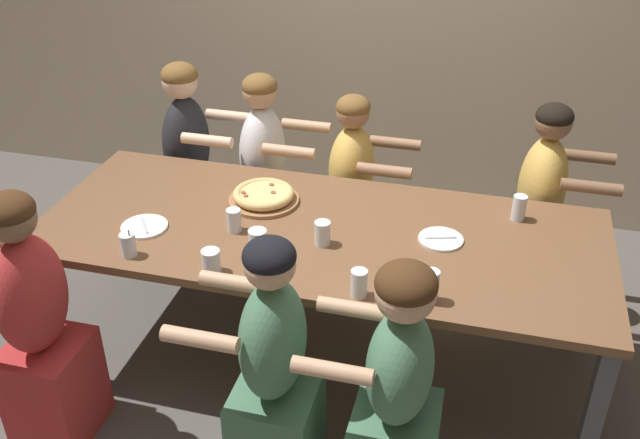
{
  "coord_description": "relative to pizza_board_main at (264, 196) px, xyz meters",
  "views": [
    {
      "loc": [
        0.69,
        -2.63,
        2.45
      ],
      "look_at": [
        0.0,
        0.0,
        0.82
      ],
      "focal_mm": 40.0,
      "sensor_mm": 36.0,
      "label": 1
    }
  ],
  "objects": [
    {
      "name": "ground_plane",
      "position": [
        0.32,
        -0.17,
        -0.8
      ],
      "size": [
        18.0,
        18.0,
        0.0
      ],
      "primitive_type": "plane",
      "color": "#514C47",
      "rests_on": "ground"
    },
    {
      "name": "dining_table",
      "position": [
        0.32,
        -0.17,
        -0.1
      ],
      "size": [
        2.56,
        1.03,
        0.77
      ],
      "color": "brown",
      "rests_on": "ground"
    },
    {
      "name": "pizza_board_main",
      "position": [
        0.0,
        0.0,
        0.0
      ],
      "size": [
        0.34,
        0.34,
        0.06
      ],
      "color": "#996B42",
      "rests_on": "dining_table"
    },
    {
      "name": "empty_plate_a",
      "position": [
        -0.45,
        -0.36,
        -0.03
      ],
      "size": [
        0.21,
        0.21,
        0.02
      ],
      "color": "white",
      "rests_on": "dining_table"
    },
    {
      "name": "empty_plate_b",
      "position": [
        0.86,
        -0.13,
        -0.03
      ],
      "size": [
        0.2,
        0.2,
        0.02
      ],
      "color": "white",
      "rests_on": "dining_table"
    },
    {
      "name": "cocktail_glass_blue",
      "position": [
        -0.4,
        -0.58,
        0.01
      ],
      "size": [
        0.07,
        0.07,
        0.13
      ],
      "color": "silver",
      "rests_on": "dining_table"
    },
    {
      "name": "drinking_glass_a",
      "position": [
        0.36,
        -0.29,
        0.02
      ],
      "size": [
        0.07,
        0.07,
        0.11
      ],
      "color": "silver",
      "rests_on": "dining_table"
    },
    {
      "name": "drinking_glass_b",
      "position": [
        0.87,
        -0.57,
        0.04
      ],
      "size": [
        0.06,
        0.06,
        0.14
      ],
      "color": "silver",
      "rests_on": "dining_table"
    },
    {
      "name": "drinking_glass_c",
      "position": [
        -0.02,
        -0.6,
        0.01
      ],
      "size": [
        0.08,
        0.08,
        0.1
      ],
      "color": "silver",
      "rests_on": "dining_table"
    },
    {
      "name": "drinking_glass_d",
      "position": [
        0.59,
        -0.61,
        0.02
      ],
      "size": [
        0.07,
        0.07,
        0.12
      ],
      "color": "silver",
      "rests_on": "dining_table"
    },
    {
      "name": "drinking_glass_e",
      "position": [
        0.12,
        -0.43,
        0.02
      ],
      "size": [
        0.08,
        0.08,
        0.11
      ],
      "color": "silver",
      "rests_on": "dining_table"
    },
    {
      "name": "drinking_glass_f",
      "position": [
        -0.04,
        -0.28,
        0.02
      ],
      "size": [
        0.07,
        0.07,
        0.11
      ],
      "color": "silver",
      "rests_on": "dining_table"
    },
    {
      "name": "drinking_glass_g",
      "position": [
        1.18,
        0.14,
        0.02
      ],
      "size": [
        0.06,
        0.06,
        0.12
      ],
      "color": "silver",
      "rests_on": "dining_table"
    },
    {
      "name": "diner_far_midleft",
      "position": [
        -0.19,
        0.56,
        -0.25
      ],
      "size": [
        0.51,
        0.4,
        1.19
      ],
      "rotation": [
        0.0,
        0.0,
        -1.57
      ],
      "color": "silver",
      "rests_on": "ground"
    },
    {
      "name": "diner_far_right",
      "position": [
        1.3,
        0.56,
        -0.26
      ],
      "size": [
        0.51,
        0.4,
        1.18
      ],
      "rotation": [
        0.0,
        0.0,
        -1.57
      ],
      "color": "gold",
      "rests_on": "ground"
    },
    {
      "name": "diner_far_left",
      "position": [
        -0.65,
        0.56,
        -0.24
      ],
      "size": [
        0.51,
        0.4,
        1.22
      ],
      "rotation": [
        0.0,
        0.0,
        -1.57
      ],
      "color": "#232328",
      "rests_on": "ground"
    },
    {
      "name": "diner_far_center",
      "position": [
        0.31,
        0.56,
        -0.29
      ],
      "size": [
        0.51,
        0.4,
        1.13
      ],
      "rotation": [
        0.0,
        0.0,
        -1.57
      ],
      "color": "gold",
      "rests_on": "ground"
    },
    {
      "name": "diner_near_center",
      "position": [
        0.33,
        -0.9,
        -0.27
      ],
      "size": [
        0.51,
        0.4,
        1.16
      ],
      "rotation": [
        0.0,
        0.0,
        1.57
      ],
      "color": "#477556",
      "rests_on": "ground"
    },
    {
      "name": "diner_near_left",
      "position": [
        -0.68,
        -0.9,
        -0.25
      ],
      "size": [
        0.51,
        0.4,
        1.2
      ],
      "rotation": [
        0.0,
        0.0,
        1.57
      ],
      "color": "#B22D2D",
      "rests_on": "ground"
    },
    {
      "name": "diner_near_midright",
      "position": [
        0.8,
        -0.9,
        -0.26
      ],
      "size": [
        0.51,
        0.4,
        1.14
      ],
      "rotation": [
        0.0,
        0.0,
        1.57
      ],
      "color": "#477556",
      "rests_on": "ground"
    }
  ]
}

